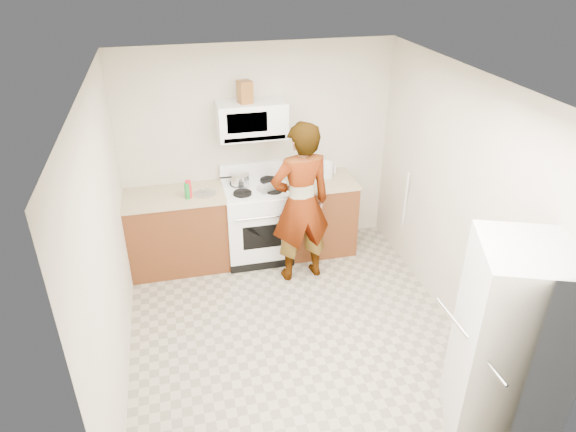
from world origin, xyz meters
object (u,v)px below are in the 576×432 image
object	(u,v)px
person	(301,204)
saucepan	(240,179)
microwave	(252,120)
kettle	(326,170)
gas_range	(257,221)
fridge	(510,348)

from	to	relation	value
person	saucepan	size ratio (longest dim) A/B	8.82
microwave	kettle	size ratio (longest dim) A/B	4.07
gas_range	kettle	bearing A→B (deg)	5.35
microwave	saucepan	xyz separation A→B (m)	(-0.17, -0.04, -0.69)
person	kettle	xyz separation A→B (m)	(0.47, 0.61, 0.10)
gas_range	person	distance (m)	0.80
fridge	saucepan	bearing A→B (deg)	137.86
gas_range	kettle	size ratio (longest dim) A/B	6.05
microwave	fridge	size ratio (longest dim) A/B	0.45
microwave	kettle	distance (m)	1.10
microwave	saucepan	size ratio (longest dim) A/B	3.60
saucepan	kettle	bearing A→B (deg)	-0.27
gas_range	saucepan	bearing A→B (deg)	152.61
gas_range	microwave	xyz separation A→B (m)	(0.00, 0.13, 1.21)
gas_range	saucepan	world-z (taller)	gas_range
kettle	saucepan	distance (m)	1.04
microwave	fridge	bearing A→B (deg)	-66.40
microwave	person	xyz separation A→B (m)	(0.40, -0.66, -0.77)
microwave	person	distance (m)	1.09
kettle	saucepan	xyz separation A→B (m)	(-1.04, 0.00, -0.02)
microwave	person	world-z (taller)	microwave
person	fridge	bearing A→B (deg)	104.65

